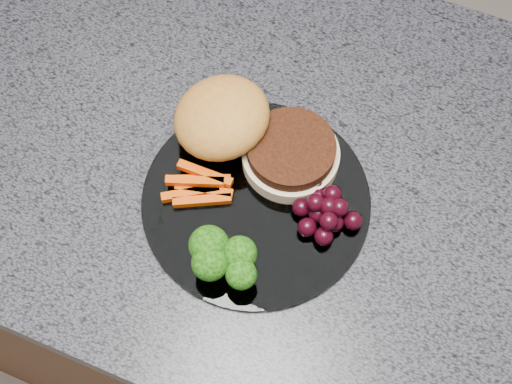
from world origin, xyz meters
TOP-DOWN VIEW (x-y plane):
  - island_cabinet at (0.00, 0.00)m, footprint 1.20×0.60m
  - countertop at (0.00, 0.00)m, footprint 1.20×0.60m
  - plate at (0.10, -0.06)m, footprint 0.26×0.26m
  - burger at (0.07, -0.00)m, footprint 0.21×0.13m
  - carrot_sticks at (0.04, -0.08)m, footprint 0.08×0.06m
  - broccoli at (0.10, -0.15)m, footprint 0.08×0.06m
  - grape_bunch at (0.18, -0.05)m, footprint 0.08×0.08m

SIDE VIEW (x-z plane):
  - island_cabinet at x=0.00m, z-range 0.00..0.86m
  - countertop at x=0.00m, z-range 0.86..0.90m
  - plate at x=0.10m, z-range 0.90..0.91m
  - carrot_sticks at x=0.04m, z-range 0.90..0.92m
  - grape_bunch at x=0.18m, z-range 0.90..0.94m
  - burger at x=0.07m, z-range 0.90..0.96m
  - broccoli at x=0.10m, z-range 0.91..0.96m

